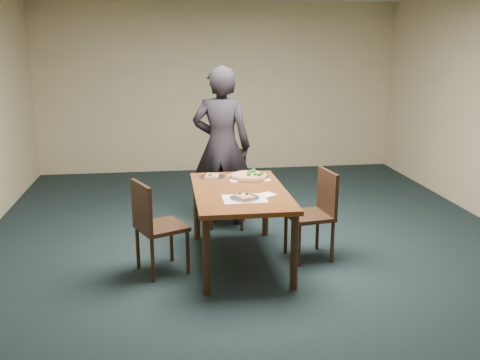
{
  "coord_description": "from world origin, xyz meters",
  "views": [
    {
      "loc": [
        -0.9,
        -5.0,
        2.17
      ],
      "look_at": [
        -0.2,
        -0.01,
        0.85
      ],
      "focal_mm": 40.0,
      "sensor_mm": 36.0,
      "label": 1
    }
  ],
  "objects": [
    {
      "name": "slice_plate_near",
      "position": [
        -0.2,
        -0.31,
        0.76
      ],
      "size": [
        0.28,
        0.28,
        0.06
      ],
      "color": "silver",
      "rests_on": "dining_table"
    },
    {
      "name": "placemat_near",
      "position": [
        -0.2,
        -0.32,
        0.75
      ],
      "size": [
        0.4,
        0.3,
        0.0
      ],
      "primitive_type": "cube",
      "color": "white",
      "rests_on": "dining_table"
    },
    {
      "name": "dining_table",
      "position": [
        -0.2,
        -0.01,
        0.66
      ],
      "size": [
        0.9,
        1.5,
        0.75
      ],
      "color": "#542810",
      "rests_on": "ground"
    },
    {
      "name": "chair_left",
      "position": [
        -1.05,
        -0.17,
        0.52
      ],
      "size": [
        0.56,
        0.56,
        0.91
      ],
      "rotation": [
        0.0,
        0.0,
        2.0
      ],
      "color": "black",
      "rests_on": "ground"
    },
    {
      "name": "slice_plate_far",
      "position": [
        -0.43,
        0.52,
        0.76
      ],
      "size": [
        0.28,
        0.28,
        0.05
      ],
      "color": "silver",
      "rests_on": "dining_table"
    },
    {
      "name": "placemat_main",
      "position": [
        -0.04,
        0.45,
        0.75
      ],
      "size": [
        0.42,
        0.32,
        0.0
      ],
      "primitive_type": "cube",
      "color": "white",
      "rests_on": "dining_table"
    },
    {
      "name": "pizza_pan",
      "position": [
        -0.04,
        0.45,
        0.77
      ],
      "size": [
        0.42,
        0.42,
        0.08
      ],
      "color": "silver",
      "rests_on": "dining_table"
    },
    {
      "name": "napkin",
      "position": [
        0.03,
        -0.22,
        0.75
      ],
      "size": [
        0.19,
        0.19,
        0.01
      ],
      "primitive_type": "cube",
      "rotation": [
        0.0,
        0.0,
        0.57
      ],
      "color": "white",
      "rests_on": "dining_table"
    },
    {
      "name": "chair_right",
      "position": [
        0.58,
        -0.0,
        0.52
      ],
      "size": [
        0.48,
        0.48,
        0.91
      ],
      "rotation": [
        0.0,
        0.0,
        -1.42
      ],
      "color": "black",
      "rests_on": "ground"
    },
    {
      "name": "room_shell",
      "position": [
        0.0,
        0.0,
        1.74
      ],
      "size": [
        8.0,
        8.0,
        8.0
      ],
      "color": "#C2B186",
      "rests_on": "ground"
    },
    {
      "name": "chair_far",
      "position": [
        -0.18,
        1.16,
        0.52
      ],
      "size": [
        0.5,
        0.5,
        0.91
      ],
      "rotation": [
        0.0,
        0.0,
        -0.2
      ],
      "color": "black",
      "rests_on": "ground"
    },
    {
      "name": "diner",
      "position": [
        -0.25,
        1.21,
        0.95
      ],
      "size": [
        0.78,
        0.61,
        1.9
      ],
      "primitive_type": "imported",
      "rotation": [
        0.0,
        0.0,
        2.9
      ],
      "color": "black",
      "rests_on": "ground"
    },
    {
      "name": "ground",
      "position": [
        0.0,
        0.0,
        0.0
      ],
      "size": [
        8.0,
        8.0,
        0.0
      ],
      "primitive_type": "plane",
      "color": "black",
      "rests_on": "ground"
    }
  ]
}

